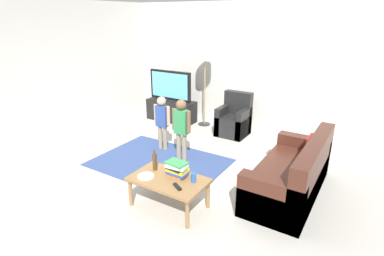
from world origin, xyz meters
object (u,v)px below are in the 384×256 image
tv_remote (177,187)px  soda_can (194,178)px  tv (170,86)px  book_stack (177,169)px  couch (295,176)px  child_near_tv (162,118)px  floor_lamp (205,57)px  child_center (181,124)px  plate (146,176)px  coffee_table (169,182)px  bottle (155,161)px  armchair (234,121)px  tv_stand (171,111)px

tv_remote → soda_can: size_ratio=1.42×
tv → book_stack: 3.51m
couch → child_near_tv: 2.57m
floor_lamp → tv_remote: size_ratio=10.47×
child_center → tv_remote: size_ratio=6.43×
plate → soda_can: bearing=20.1°
coffee_table → tv_remote: size_ratio=5.88×
floor_lamp → book_stack: size_ratio=5.76×
tv → tv_remote: 3.82m
plate → child_near_tv: bearing=120.4°
child_near_tv → coffee_table: (1.21, -1.46, -0.25)m
bottle → tv_remote: bottle is taller
book_stack → bottle: 0.35m
coffee_table → tv_remote: tv_remote is taller
coffee_table → plate: 0.31m
tv → soda_can: tv is taller
child_center → bottle: (0.35, -1.17, -0.11)m
couch → book_stack: couch is taller
armchair → child_near_tv: 1.68m
floor_lamp → tv: bearing=-168.2°
armchair → book_stack: size_ratio=2.91×
couch → tv_remote: 1.70m
couch → plate: couch is taller
armchair → child_center: size_ratio=0.82×
couch → child_center: child_center is taller
child_center → coffee_table: (0.65, -1.27, -0.29)m
tv_stand → tv_remote: bearing=-53.3°
tv → soda_can: size_ratio=9.17×
tv → book_stack: size_ratio=3.56×
child_center → floor_lamp: bearing=107.8°
child_center → book_stack: (0.70, -1.15, -0.14)m
bottle → child_center: bearing=106.6°
tv_remote → bottle: bearing=-172.9°
floor_lamp → bottle: (0.93, -2.99, -1.00)m
floor_lamp → coffee_table: (1.23, -3.09, -1.17)m
tv_stand → coffee_table: bearing=-54.9°
coffee_table → child_center: bearing=117.1°
book_stack → coffee_table: bearing=-111.5°
child_near_tv → soda_can: size_ratio=8.56×
floor_lamp → coffee_table: 3.53m
armchair → tv_remote: 3.08m
couch → child_near_tv: size_ratio=1.75×
tv → tv_remote: (2.28, -3.03, -0.42)m
tv → bottle: bearing=-58.0°
floor_lamp → child_near_tv: floor_lamp is taller
child_center → plate: 1.46m
tv → child_near_tv: size_ratio=1.07×
plate → tv_remote: bearing=0.0°
couch → book_stack: size_ratio=5.83×
book_stack → armchair: bearing=99.0°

